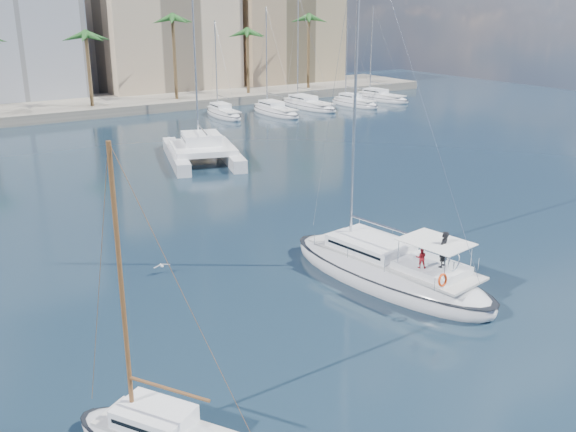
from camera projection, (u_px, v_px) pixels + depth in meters
ground at (300, 280)px, 33.50m from camera, size 160.00×160.00×0.00m
quay at (33, 111)px, 81.84m from camera, size 120.00×14.00×1.20m
building_beige at (163, 28)px, 97.38m from camera, size 20.00×14.00×20.00m
building_tan_right at (281, 32)px, 106.42m from camera, size 18.00×12.00×18.00m
palm_centre at (31, 33)px, 75.59m from camera, size 3.60×3.60×12.30m
palm_right at (275, 27)px, 93.14m from camera, size 3.60×3.60×12.30m
main_sloop at (388, 271)px, 33.19m from camera, size 5.96×13.21×18.90m
catamaran at (202, 148)px, 58.45m from camera, size 9.13×13.09×17.33m
seagull at (162, 266)px, 34.08m from camera, size 0.93×0.40×0.17m
moored_yacht_a at (224, 117)px, 81.22m from camera, size 3.37×9.52×11.90m
moored_yacht_b at (275, 114)px, 82.98m from camera, size 3.32×10.83×13.72m
moored_yacht_c at (308, 108)px, 87.93m from camera, size 3.98×12.33×15.54m
moored_yacht_d at (354, 106)px, 89.69m from camera, size 3.52×9.55×11.90m
moored_yacht_e at (380, 100)px, 94.63m from camera, size 4.61×11.11×13.72m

